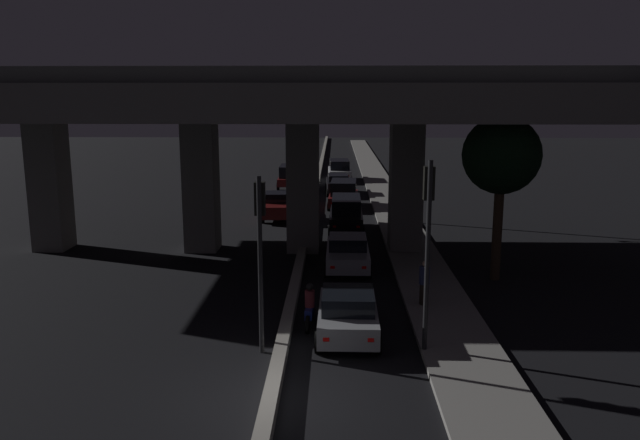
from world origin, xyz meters
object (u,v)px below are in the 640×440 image
Objects in this scene: street_lamp at (385,147)px; motorcycle_blue_filtering_near at (310,308)px; car_dark_red_second_oncoming at (291,176)px; car_silver_second at (348,252)px; car_black_fifth at (338,184)px; car_white_sixth at (339,170)px; car_dark_red_fourth at (344,193)px; car_silver_lead at (348,313)px; car_black_third at (346,213)px; traffic_light_right_of_median at (428,224)px; car_dark_red_lead_oncoming at (279,206)px; pedestrian_on_sidewalk at (424,283)px; traffic_light_left_of_median at (260,234)px.

street_lamp reaches higher than motorcycle_blue_filtering_near.
car_dark_red_second_oncoming reaches higher than motorcycle_blue_filtering_near.
street_lamp is 11.56m from car_silver_second.
motorcycle_blue_filtering_near is (-1.02, -28.08, -0.18)m from car_black_fifth.
car_dark_red_second_oncoming is (-4.23, 24.53, 0.25)m from car_silver_second.
car_white_sixth is (-0.19, 28.90, 0.25)m from car_silver_second.
car_dark_red_fourth reaches higher than motorcycle_blue_filtering_near.
car_black_third is (0.21, 15.61, 0.23)m from car_silver_lead.
traffic_light_right_of_median is at bearing -178.14° from car_black_fifth.
street_lamp is 19.16m from car_silver_lead.
street_lamp is (0.33, 19.78, 0.60)m from traffic_light_right_of_median.
motorcycle_blue_filtering_near is at bearing 4.76° from car_dark_red_second_oncoming.
traffic_light_right_of_median is at bearing -178.63° from car_white_sixth.
car_silver_lead is at bearing 179.27° from car_silver_second.
car_black_third is 5.51m from car_dark_red_lead_oncoming.
motorcycle_blue_filtering_near is 4.40m from pedestrian_on_sidewalk.
motorcycle_blue_filtering_near is at bearing -102.07° from street_lamp.
car_silver_second is 7.17m from motorcycle_blue_filtering_near.
pedestrian_on_sidewalk is at bearing -44.37° from car_silver_lead.
car_black_fifth is 26.41m from pedestrian_on_sidewalk.
pedestrian_on_sidewalk reaches higher than motorcycle_blue_filtering_near.
street_lamp is 7.45m from car_dark_red_lead_oncoming.
car_black_third is (0.06, 7.65, 0.28)m from car_silver_second.
car_dark_red_lead_oncoming is at bearing 111.89° from pedestrian_on_sidewalk.
pedestrian_on_sidewalk is at bearing -168.06° from car_black_third.
car_white_sixth is (-0.20, 13.59, 0.03)m from car_dark_red_fourth.
traffic_light_right_of_median is at bearing -90.96° from street_lamp.
car_silver_lead is 29.01m from car_black_fifth.
traffic_light_right_of_median is 1.45× the size of car_silver_lead.
car_silver_second is at bearing -102.75° from street_lamp.
motorcycle_blue_filtering_near is at bearing 57.38° from traffic_light_left_of_median.
car_white_sixth reaches higher than car_dark_red_second_oncoming.
street_lamp reaches higher than car_dark_red_second_oncoming.
car_white_sixth is at bearing 3.42° from car_dark_red_fourth.
car_silver_second is 0.99× the size of car_dark_red_lead_oncoming.
traffic_light_left_of_median is 1.19× the size of car_silver_second.
car_dark_red_lead_oncoming is (-6.44, 0.67, -3.67)m from street_lamp.
car_black_fifth is at bearing 94.61° from traffic_light_right_of_median.
car_dark_red_lead_oncoming is at bearing 12.55° from motorcycle_blue_filtering_near.
car_white_sixth is at bearing -3.93° from car_black_fifth.
car_dark_red_second_oncoming is at bearing 27.28° from car_dark_red_fourth.
motorcycle_blue_filtering_near is (-3.79, -17.70, -3.85)m from street_lamp.
pedestrian_on_sidewalk is (6.64, -16.53, 0.14)m from car_dark_red_lead_oncoming.
car_silver_lead is at bearing -122.83° from motorcycle_blue_filtering_near.
traffic_light_left_of_median is 1.21× the size of car_black_fifth.
car_black_third is (-2.02, 16.76, -2.85)m from traffic_light_right_of_median.
street_lamp is 11.35m from car_black_fifth.
car_dark_red_lead_oncoming is (-4.09, 3.69, -0.22)m from car_black_third.
traffic_light_left_of_median is 20.44m from street_lamp.
car_black_third is 1.04× the size of car_dark_red_lead_oncoming.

